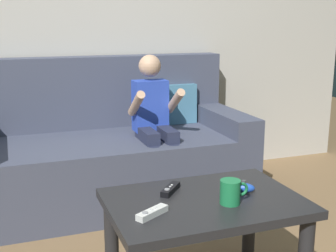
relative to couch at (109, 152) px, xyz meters
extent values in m
cube|color=beige|center=(-0.04, 0.39, 0.94)|extent=(4.19, 0.05, 2.50)
cube|color=#474C60|center=(-0.01, -0.06, -0.10)|extent=(1.76, 0.80, 0.43)
cube|color=#474C60|center=(-0.01, 0.26, 0.36)|extent=(1.76, 0.16, 0.48)
cube|color=#474C60|center=(0.78, -0.06, 0.18)|extent=(0.18, 0.80, 0.12)
cube|color=teal|center=(0.50, 0.18, 0.26)|extent=(0.35, 0.13, 0.28)
cylinder|color=#282D47|center=(0.19, -0.36, -0.10)|extent=(0.07, 0.07, 0.43)
cylinder|color=#282D47|center=(0.31, -0.36, -0.10)|extent=(0.07, 0.07, 0.43)
cube|color=#282D47|center=(0.19, -0.23, 0.15)|extent=(0.08, 0.26, 0.08)
cube|color=#282D47|center=(0.31, -0.23, 0.15)|extent=(0.08, 0.26, 0.08)
cube|color=blue|center=(0.25, -0.10, 0.31)|extent=(0.21, 0.12, 0.32)
cylinder|color=#DBAA87|center=(0.13, -0.22, 0.35)|extent=(0.05, 0.23, 0.18)
cylinder|color=#DBAA87|center=(0.37, -0.22, 0.35)|extent=(0.05, 0.23, 0.18)
sphere|color=#DBAA87|center=(0.25, -0.10, 0.56)|extent=(0.14, 0.14, 0.14)
cube|color=#232326|center=(0.11, -1.23, 0.12)|extent=(0.77, 0.53, 0.04)
cylinder|color=#232326|center=(-0.22, -1.02, -0.10)|extent=(0.06, 0.06, 0.42)
cylinder|color=#232326|center=(0.45, -1.02, -0.10)|extent=(0.06, 0.06, 0.42)
cube|color=black|center=(0.01, -1.12, 0.15)|extent=(0.12, 0.13, 0.02)
cylinder|color=#99999E|center=(-0.02, -1.15, 0.17)|extent=(0.02, 0.02, 0.00)
cylinder|color=silver|center=(0.01, -1.12, 0.17)|extent=(0.01, 0.01, 0.00)
cylinder|color=silver|center=(0.02, -1.10, 0.17)|extent=(0.01, 0.01, 0.00)
ellipsoid|color=blue|center=(0.29, -1.22, 0.16)|extent=(0.10, 0.09, 0.04)
cylinder|color=#4C4C51|center=(0.29, -1.22, 0.19)|extent=(0.02, 0.02, 0.01)
cube|color=white|center=(-0.13, -1.31, 0.15)|extent=(0.14, 0.10, 0.02)
cylinder|color=#99999E|center=(-0.17, -1.33, 0.17)|extent=(0.02, 0.02, 0.00)
cylinder|color=silver|center=(-0.14, -1.31, 0.17)|extent=(0.01, 0.01, 0.00)
cylinder|color=silver|center=(-0.12, -1.30, 0.17)|extent=(0.01, 0.01, 0.00)
cylinder|color=#1E7F47|center=(0.19, -1.31, 0.19)|extent=(0.08, 0.08, 0.09)
torus|color=#1E7F47|center=(0.24, -1.31, 0.19)|extent=(0.06, 0.01, 0.06)
camera|label=1|loc=(-0.60, -2.75, 0.83)|focal=47.86mm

